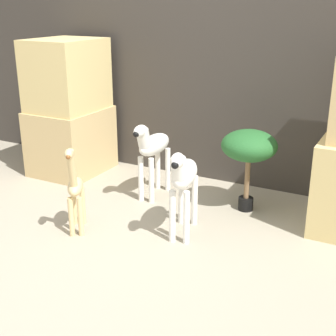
{
  "coord_description": "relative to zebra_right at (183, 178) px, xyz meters",
  "views": [
    {
      "loc": [
        1.47,
        -2.12,
        1.51
      ],
      "look_at": [
        -0.04,
        0.73,
        0.35
      ],
      "focal_mm": 50.0,
      "sensor_mm": 36.0,
      "label": 1
    }
  ],
  "objects": [
    {
      "name": "wall_back",
      "position": [
        -0.22,
        1.11,
        0.69
      ],
      "size": [
        6.4,
        0.08,
        2.2
      ],
      "color": "#38332D",
      "rests_on": "ground_plane"
    },
    {
      "name": "ground_plane",
      "position": [
        -0.22,
        -0.45,
        -0.41
      ],
      "size": [
        14.0,
        14.0,
        0.0
      ],
      "primitive_type": "plane",
      "color": "#9E937F"
    },
    {
      "name": "rock_pillar_left",
      "position": [
        -1.47,
        0.67,
        0.17
      ],
      "size": [
        0.57,
        0.67,
        1.2
      ],
      "color": "tan",
      "rests_on": "ground_plane"
    },
    {
      "name": "zebra_right",
      "position": [
        0.0,
        0.0,
        0.0
      ],
      "size": [
        0.25,
        0.52,
        0.64
      ],
      "color": "white",
      "rests_on": "ground_plane"
    },
    {
      "name": "zebra_left",
      "position": [
        -0.51,
        0.48,
        0.0
      ],
      "size": [
        0.17,
        0.51,
        0.64
      ],
      "color": "white",
      "rests_on": "ground_plane"
    },
    {
      "name": "potted_palm_front",
      "position": [
        0.25,
        0.59,
        0.08
      ],
      "size": [
        0.41,
        0.41,
        0.62
      ],
      "color": "black",
      "rests_on": "ground_plane"
    },
    {
      "name": "giraffe_figurine",
      "position": [
        -0.66,
        -0.29,
        -0.1
      ],
      "size": [
        0.27,
        0.37,
        0.65
      ],
      "color": "#E0C184",
      "rests_on": "ground_plane"
    }
  ]
}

